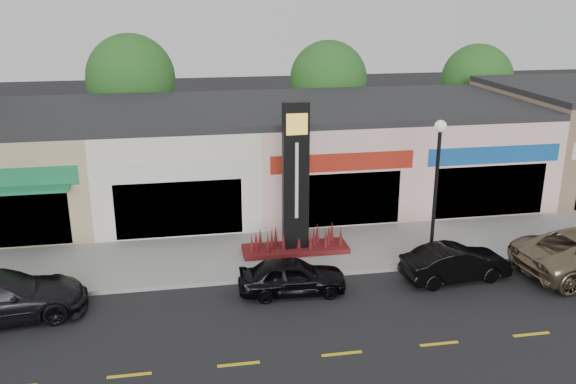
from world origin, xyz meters
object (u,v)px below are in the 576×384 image
Objects in this scene: car_black_sedan at (292,276)px; car_black_conv at (456,263)px; pylon_sign at (296,201)px; lamp_east_near at (437,177)px.

car_black_conv reaches higher than car_black_sedan.
car_black_sedan is 0.95× the size of car_black_conv.
pylon_sign reaches higher than car_black_conv.
lamp_east_near reaches higher than car_black_sedan.
pylon_sign is at bearing -10.43° from car_black_sedan.
pylon_sign is at bearing 161.25° from lamp_east_near.
lamp_east_near is 1.47× the size of car_black_sedan.
pylon_sign is 1.52× the size of car_black_conv.
car_black_sedan is (-0.72, -3.20, -1.64)m from pylon_sign.
pylon_sign reaches higher than car_black_sedan.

